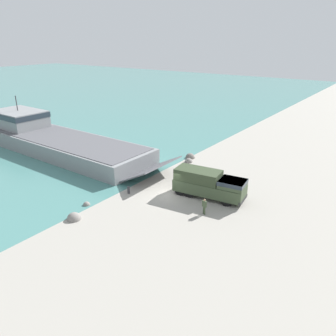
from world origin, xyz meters
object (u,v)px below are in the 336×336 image
at_px(military_truck, 209,184).
at_px(mooring_bollard, 129,189).
at_px(landing_craft, 51,138).
at_px(soldier_on_ramp, 204,205).

relative_size(military_truck, mooring_bollard, 9.13).
height_order(landing_craft, soldier_on_ramp, landing_craft).
distance_m(landing_craft, soldier_on_ramp, 29.42).
xyz_separation_m(military_truck, soldier_on_ramp, (-3.50, -1.52, -0.60)).
height_order(landing_craft, military_truck, landing_craft).
xyz_separation_m(landing_craft, mooring_bollard, (-4.65, -20.13, -1.30)).
relative_size(landing_craft, mooring_bollard, 39.90).
relative_size(soldier_on_ramp, mooring_bollard, 1.90).
bearing_deg(landing_craft, soldier_on_ramp, -97.57).
relative_size(landing_craft, military_truck, 4.37).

